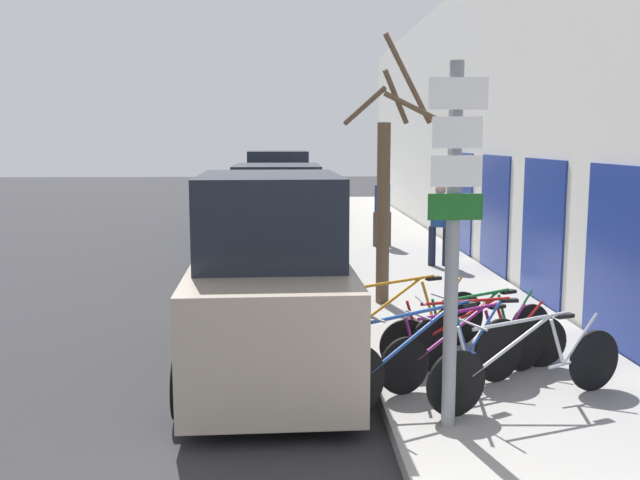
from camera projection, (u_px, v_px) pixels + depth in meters
ground_plane at (286, 278)px, 14.57m from camera, size 80.00×80.00×0.00m
sidewalk_curb at (392, 252)px, 17.45m from camera, size 3.20×32.00×0.15m
building_facade at (467, 122)px, 17.00m from camera, size 0.23×32.00×6.50m
signpost at (453, 234)px, 6.44m from camera, size 0.53×0.15×3.35m
bicycle_0 at (529, 366)px, 7.23m from camera, size 2.27×0.92×0.91m
bicycle_1 at (432, 359)px, 7.35m from camera, size 2.34×1.32×0.99m
bicycle_2 at (467, 349)px, 7.85m from camera, size 2.07×1.00×0.85m
bicycle_3 at (474, 338)px, 8.28m from camera, size 2.24×0.44×0.86m
bicycle_4 at (483, 332)px, 8.56m from camera, size 1.96×0.90×0.88m
bicycle_5 at (403, 322)px, 8.88m from camera, size 2.28×1.02×0.98m
parked_car_0 at (270, 285)px, 8.56m from camera, size 2.10×4.65×2.42m
parked_car_1 at (278, 227)px, 14.51m from camera, size 2.10×4.67×2.32m
parked_car_2 at (277, 199)px, 20.42m from camera, size 2.24×4.32×2.49m
parked_car_3 at (280, 191)px, 25.39m from camera, size 2.03×4.44×2.18m
pedestrian_near at (382, 206)px, 17.81m from camera, size 0.46×0.39×1.77m
pedestrian_far at (440, 219)px, 15.04m from camera, size 0.45×0.39×1.74m
street_tree at (386, 190)px, 11.53m from camera, size 1.59×0.80×4.34m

